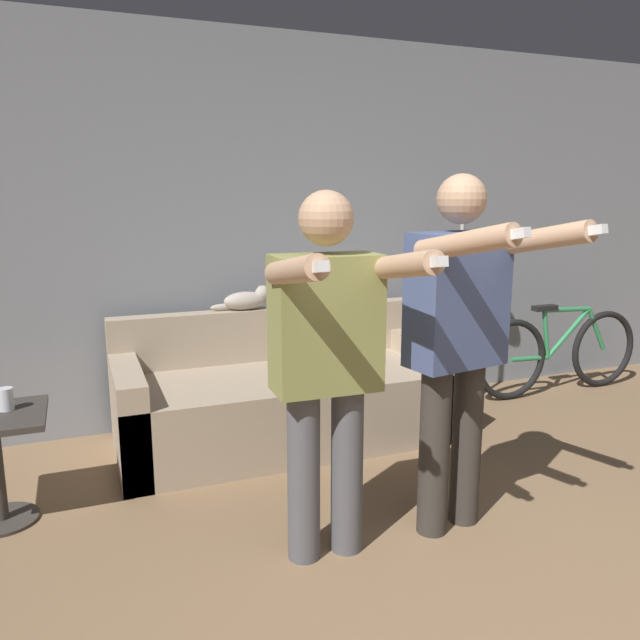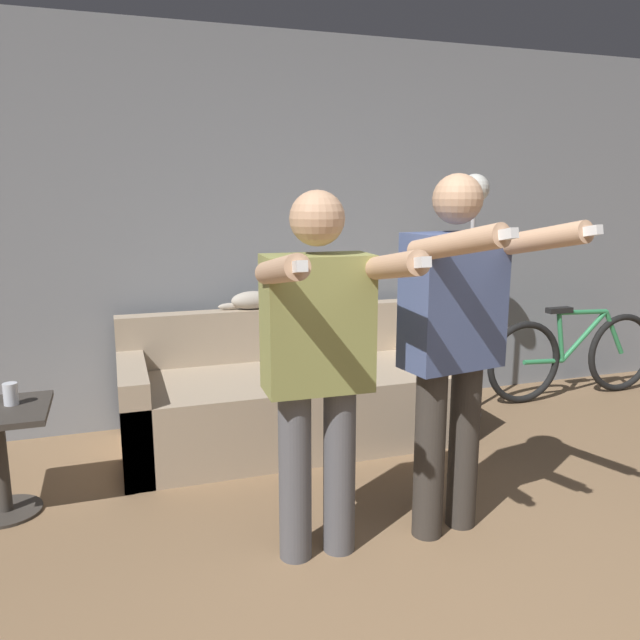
% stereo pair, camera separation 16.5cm
% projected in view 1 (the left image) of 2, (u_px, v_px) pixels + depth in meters
% --- Properties ---
extents(wall_back, '(10.00, 0.05, 2.60)m').
position_uv_depth(wall_back, '(295.00, 230.00, 4.35)').
color(wall_back, gray).
rests_on(wall_back, ground_plane).
extents(couch, '(2.09, 0.89, 0.80)m').
position_uv_depth(couch, '(286.00, 398.00, 3.97)').
color(couch, tan).
rests_on(couch, ground_plane).
extents(person_left, '(0.52, 0.68, 1.57)m').
position_uv_depth(person_left, '(328.00, 353.00, 2.55)').
color(person_left, '#56565B').
rests_on(person_left, ground_plane).
extents(person_right, '(0.58, 0.73, 1.64)m').
position_uv_depth(person_right, '(459.00, 331.00, 2.77)').
color(person_right, '#38332D').
rests_on(person_right, ground_plane).
extents(cat, '(0.40, 0.13, 0.16)m').
position_uv_depth(cat, '(247.00, 300.00, 4.11)').
color(cat, '#B7AD9E').
rests_on(cat, couch).
extents(floor_lamp, '(0.24, 0.24, 1.68)m').
position_uv_depth(floor_lamp, '(462.00, 234.00, 4.25)').
color(floor_lamp, '#B2B2B7').
rests_on(floor_lamp, ground_plane).
extents(cup, '(0.07, 0.07, 0.11)m').
position_uv_depth(cup, '(6.00, 399.00, 2.96)').
color(cup, silver).
rests_on(cup, side_table).
extents(bicycle, '(1.54, 0.07, 0.71)m').
position_uv_depth(bicycle, '(559.00, 352.00, 4.89)').
color(bicycle, black).
rests_on(bicycle, ground_plane).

